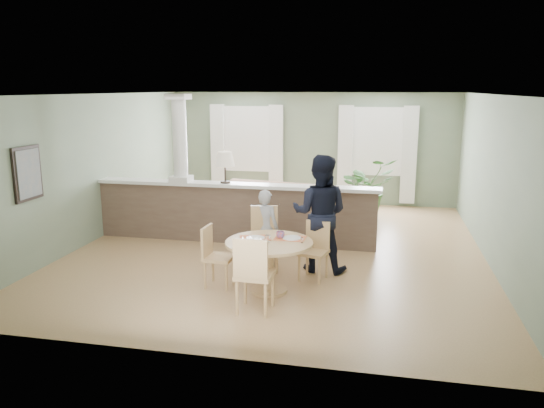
% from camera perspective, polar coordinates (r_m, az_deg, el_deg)
% --- Properties ---
extents(ground, '(8.00, 8.00, 0.00)m').
position_cam_1_polar(ground, '(9.52, 0.82, -4.74)').
color(ground, tan).
rests_on(ground, ground).
extents(room_shell, '(7.02, 8.02, 2.71)m').
position_cam_1_polar(room_shell, '(9.77, 1.39, 6.55)').
color(room_shell, gray).
rests_on(room_shell, ground).
extents(pony_wall, '(5.32, 0.38, 2.70)m').
position_cam_1_polar(pony_wall, '(9.76, -4.64, -0.07)').
color(pony_wall, brown).
rests_on(pony_wall, ground).
extents(sofa, '(3.08, 1.62, 0.86)m').
position_cam_1_polar(sofa, '(10.91, -0.07, -0.18)').
color(sofa, '#9B6E54').
rests_on(sofa, ground).
extents(houseplant, '(1.58, 1.53, 1.34)m').
position_cam_1_polar(houseplant, '(11.70, 10.09, 1.69)').
color(houseplant, '#2F5E25').
rests_on(houseplant, ground).
extents(dining_table, '(1.21, 1.21, 0.83)m').
position_cam_1_polar(dining_table, '(7.38, -0.28, -5.13)').
color(dining_table, tan).
rests_on(dining_table, ground).
extents(chair_far_boy, '(0.54, 0.54, 0.99)m').
position_cam_1_polar(chair_far_boy, '(8.33, -0.82, -3.34)').
color(chair_far_boy, tan).
rests_on(chair_far_boy, ground).
extents(chair_far_man, '(0.47, 0.47, 0.86)m').
position_cam_1_polar(chair_far_man, '(7.94, 4.65, -4.70)').
color(chair_far_man, tan).
rests_on(chair_far_man, ground).
extents(chair_near, '(0.47, 0.47, 1.01)m').
position_cam_1_polar(chair_near, '(6.68, -2.04, -7.28)').
color(chair_near, tan).
rests_on(chair_near, ground).
extents(chair_side, '(0.42, 0.42, 0.88)m').
position_cam_1_polar(chair_side, '(7.67, -6.21, -5.30)').
color(chair_side, tan).
rests_on(chair_side, ground).
extents(child_person, '(0.50, 0.38, 1.24)m').
position_cam_1_polar(child_person, '(8.47, -0.75, -2.56)').
color(child_person, '#95969A').
rests_on(child_person, ground).
extents(man_person, '(0.94, 0.76, 1.82)m').
position_cam_1_polar(man_person, '(8.19, 5.17, -1.02)').
color(man_person, black).
rests_on(man_person, ground).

